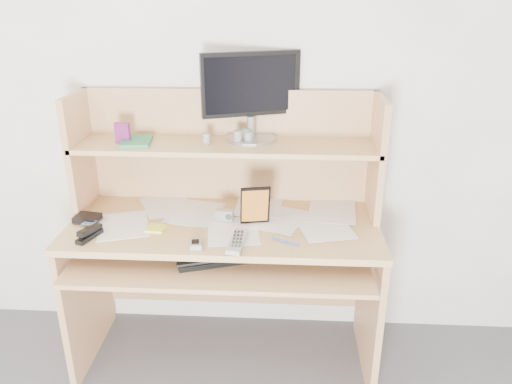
# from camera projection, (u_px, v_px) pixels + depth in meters

# --- Properties ---
(back_wall) EXTENTS (3.60, 0.04, 2.50)m
(back_wall) POSITION_uv_depth(u_px,v_px,m) (229.00, 99.00, 2.36)
(back_wall) COLOR white
(back_wall) RESTS_ON floor
(desk) EXTENTS (1.40, 0.70, 1.30)m
(desk) POSITION_uv_depth(u_px,v_px,m) (226.00, 226.00, 2.35)
(desk) COLOR tan
(desk) RESTS_ON floor
(paper_clutter) EXTENTS (1.32, 0.54, 0.01)m
(paper_clutter) POSITION_uv_depth(u_px,v_px,m) (224.00, 222.00, 2.26)
(paper_clutter) COLOR white
(paper_clutter) RESTS_ON desk
(keyboard) EXTENTS (0.52, 0.32, 0.03)m
(keyboard) POSITION_uv_depth(u_px,v_px,m) (233.00, 252.00, 2.18)
(keyboard) COLOR black
(keyboard) RESTS_ON desk
(tv_remote) EXTENTS (0.08, 0.21, 0.02)m
(tv_remote) POSITION_uv_depth(u_px,v_px,m) (237.00, 242.00, 2.06)
(tv_remote) COLOR #9B9C97
(tv_remote) RESTS_ON paper_clutter
(flip_phone) EXTENTS (0.06, 0.10, 0.02)m
(flip_phone) POSITION_uv_depth(u_px,v_px,m) (196.00, 242.00, 2.05)
(flip_phone) COLOR #ADACAF
(flip_phone) RESTS_ON paper_clutter
(stapler) EXTENTS (0.08, 0.14, 0.04)m
(stapler) POSITION_uv_depth(u_px,v_px,m) (89.00, 233.00, 2.11)
(stapler) COLOR black
(stapler) RESTS_ON paper_clutter
(wallet) EXTENTS (0.12, 0.10, 0.03)m
(wallet) POSITION_uv_depth(u_px,v_px,m) (87.00, 218.00, 2.26)
(wallet) COLOR black
(wallet) RESTS_ON paper_clutter
(sticky_note_pad) EXTENTS (0.09, 0.09, 0.01)m
(sticky_note_pad) POSITION_uv_depth(u_px,v_px,m) (156.00, 228.00, 2.20)
(sticky_note_pad) COLOR yellow
(sticky_note_pad) RESTS_ON desk
(digital_camera) EXTENTS (0.08, 0.04, 0.05)m
(digital_camera) POSITION_uv_depth(u_px,v_px,m) (224.00, 215.00, 2.26)
(digital_camera) COLOR #A2A2A4
(digital_camera) RESTS_ON paper_clutter
(game_case) EXTENTS (0.13, 0.04, 0.18)m
(game_case) POSITION_uv_depth(u_px,v_px,m) (255.00, 205.00, 2.20)
(game_case) COLOR black
(game_case) RESTS_ON paper_clutter
(blue_pen) EXTENTS (0.12, 0.07, 0.01)m
(blue_pen) POSITION_uv_depth(u_px,v_px,m) (285.00, 241.00, 2.07)
(blue_pen) COLOR #1842BA
(blue_pen) RESTS_ON paper_clutter
(card_box) EXTENTS (0.07, 0.03, 0.09)m
(card_box) POSITION_uv_depth(u_px,v_px,m) (123.00, 133.00, 2.25)
(card_box) COLOR #A4151E
(card_box) RESTS_ON desk
(shelf_book) EXTENTS (0.15, 0.19, 0.02)m
(shelf_book) POSITION_uv_depth(u_px,v_px,m) (136.00, 141.00, 2.27)
(shelf_book) COLOR #348242
(shelf_book) RESTS_ON desk
(chip_stack_a) EXTENTS (0.05, 0.05, 0.05)m
(chip_stack_a) POSITION_uv_depth(u_px,v_px,m) (207.00, 139.00, 2.25)
(chip_stack_a) COLOR black
(chip_stack_a) RESTS_ON desk
(chip_stack_b) EXTENTS (0.04, 0.04, 0.06)m
(chip_stack_b) POSITION_uv_depth(u_px,v_px,m) (246.00, 135.00, 2.29)
(chip_stack_b) COLOR silver
(chip_stack_b) RESTS_ON desk
(chip_stack_c) EXTENTS (0.05, 0.05, 0.05)m
(chip_stack_c) POSITION_uv_depth(u_px,v_px,m) (248.00, 137.00, 2.27)
(chip_stack_c) COLOR black
(chip_stack_c) RESTS_ON desk
(chip_stack_d) EXTENTS (0.04, 0.04, 0.06)m
(chip_stack_d) POSITION_uv_depth(u_px,v_px,m) (238.00, 137.00, 2.24)
(chip_stack_d) COLOR white
(chip_stack_d) RESTS_ON desk
(monitor) EXTENTS (0.44, 0.24, 0.40)m
(monitor) POSITION_uv_depth(u_px,v_px,m) (251.00, 94.00, 2.26)
(monitor) COLOR #9D9DA1
(monitor) RESTS_ON desk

